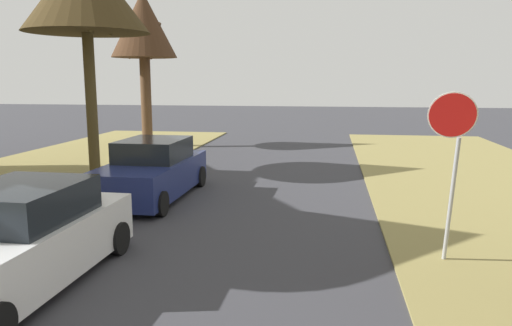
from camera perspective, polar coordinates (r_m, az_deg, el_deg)
stop_sign_far at (r=8.86m, az=21.87°, el=2.52°), size 0.82×0.68×2.92m
street_tree_left_far at (r=23.62m, az=-12.99°, el=15.18°), size 2.99×2.99×7.07m
parked_sedan_white at (r=8.36m, az=-26.09°, el=-8.25°), size 2.01×4.43×1.57m
parked_sedan_navy at (r=13.42m, az=-12.02°, el=-0.96°), size 2.01×4.43×1.57m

